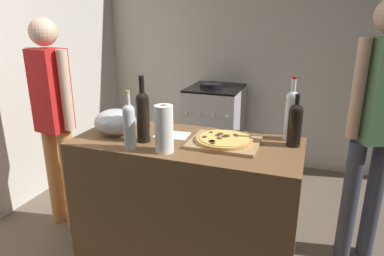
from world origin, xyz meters
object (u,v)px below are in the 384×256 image
mixing_bowl (116,122)px  stove (214,128)px  pizza (224,139)px  wine_bottle_dark (129,124)px  person_in_red (375,120)px  person_in_stripes (54,114)px  wine_bottle_green (143,114)px  wine_bottle_amber (291,113)px  paper_towel_roll (164,129)px  wine_bottle_clear (295,123)px

mixing_bowl → stove: (0.18, 1.65, -0.53)m
pizza → wine_bottle_dark: wine_bottle_dark is taller
person_in_red → pizza: bearing=-149.1°
person_in_stripes → person_in_red: size_ratio=0.93×
person_in_stripes → wine_bottle_green: bearing=-16.2°
mixing_bowl → wine_bottle_green: bearing=-15.1°
stove → person_in_stripes: (-0.84, -1.46, 0.47)m
wine_bottle_amber → person_in_red: bearing=30.2°
wine_bottle_dark → person_in_stripes: 0.96m
person_in_red → paper_towel_roll: bearing=-147.1°
paper_towel_roll → wine_bottle_amber: size_ratio=0.70×
paper_towel_roll → wine_bottle_dark: size_ratio=0.80×
paper_towel_roll → person_in_red: (1.13, 0.73, -0.04)m
mixing_bowl → wine_bottle_green: size_ratio=0.66×
paper_towel_roll → wine_bottle_amber: 0.77m
wine_bottle_green → mixing_bowl: bearing=164.9°
wine_bottle_dark → wine_bottle_clear: wine_bottle_dark is taller
mixing_bowl → wine_bottle_amber: size_ratio=0.69×
wine_bottle_green → wine_bottle_clear: wine_bottle_green is taller
mixing_bowl → person_in_stripes: bearing=163.4°
pizza → person_in_red: person_in_red is taller
pizza → wine_bottle_dark: bearing=-152.5°
mixing_bowl → person_in_stripes: person_in_stripes is taller
pizza → person_in_stripes: size_ratio=0.20×
pizza → paper_towel_roll: (-0.28, -0.22, 0.10)m
wine_bottle_amber → person_in_stripes: 1.71m
pizza → wine_bottle_clear: wine_bottle_clear is taller
wine_bottle_clear → person_in_stripes: 1.74m
pizza → wine_bottle_amber: 0.43m
wine_bottle_dark → person_in_stripes: bearing=155.7°
wine_bottle_clear → wine_bottle_green: bearing=-165.1°
wine_bottle_amber → stove: wine_bottle_amber is taller
person_in_stripes → pizza: bearing=-6.1°
pizza → wine_bottle_clear: (0.38, 0.11, 0.11)m
wine_bottle_green → person_in_red: 1.45m
wine_bottle_green → wine_bottle_clear: (0.85, 0.22, -0.03)m
paper_towel_roll → person_in_stripes: 1.14m
paper_towel_roll → wine_bottle_green: wine_bottle_green is taller
wine_bottle_green → wine_bottle_amber: 0.88m
person_in_stripes → person_in_red: bearing=9.4°
wine_bottle_green → person_in_red: bearing=25.3°
paper_towel_roll → person_in_red: bearing=32.9°
paper_towel_roll → person_in_red: 1.34m
person_in_stripes → paper_towel_roll: bearing=-18.9°
stove → person_in_stripes: bearing=-119.9°
paper_towel_roll → wine_bottle_clear: size_ratio=0.88×
wine_bottle_amber → person_in_red: size_ratio=0.22×
pizza → wine_bottle_green: wine_bottle_green is taller
mixing_bowl → wine_bottle_clear: size_ratio=0.86×
stove → person_in_red: person_in_red is taller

